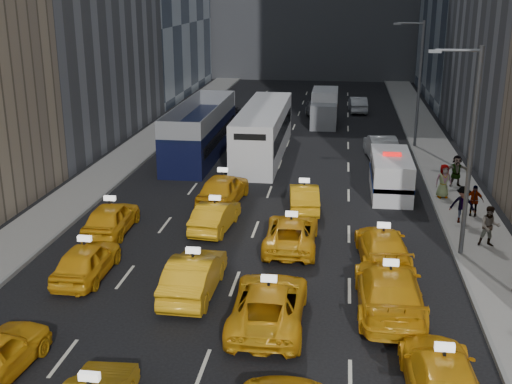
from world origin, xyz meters
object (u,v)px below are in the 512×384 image
(city_bus, at_px, (263,132))
(box_truck, at_px, (324,108))
(double_decker, at_px, (201,131))
(nypd_van, at_px, (391,175))

(city_bus, xyz_separation_m, box_truck, (3.83, 11.37, -0.29))
(double_decker, bearing_deg, box_truck, 60.04)
(nypd_van, bearing_deg, box_truck, 109.57)
(nypd_van, height_order, city_bus, city_bus)
(nypd_van, xyz_separation_m, city_bus, (-8.17, 7.58, 0.61))
(nypd_van, xyz_separation_m, double_decker, (-12.46, 6.96, 0.69))
(nypd_van, distance_m, box_truck, 19.44)
(double_decker, distance_m, box_truck, 14.48)
(nypd_van, bearing_deg, double_decker, 157.45)
(box_truck, bearing_deg, nypd_van, -78.94)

